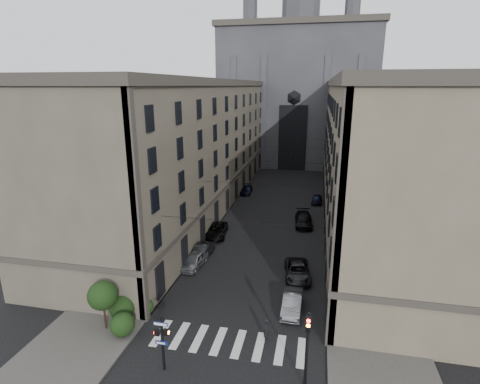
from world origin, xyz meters
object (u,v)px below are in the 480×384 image
Objects in this scene: car_left_far at (246,190)px; car_right_near at (292,303)px; gothic_tower at (298,86)px; car_left_midfar at (216,230)px; pedestrian_signal_left at (162,339)px; pedestrian at (267,329)px; car_left_midnear at (201,252)px; car_right_midfar at (304,220)px; car_right_midnear at (297,271)px; car_right_far at (317,199)px; car_left_near at (194,260)px; traffic_light_right at (307,342)px.

car_right_near is (10.35, -33.61, 0.08)m from car_left_far.
car_left_midfar is (-6.20, -50.86, -17.06)m from gothic_tower.
car_left_far is 35.17m from car_right_near.
pedestrian_signal_left is 7.69m from pedestrian.
car_right_midfar reaches higher than car_left_midnear.
car_right_midnear is at bearing -45.59° from car_left_midfar.
gothic_tower reaches higher than car_left_midfar.
car_right_near is 30.54m from car_right_far.
car_left_near is 0.95× the size of car_left_midnear.
car_right_near is at bearing -75.00° from car_left_far.
pedestrian_signal_left is 2.30× the size of pedestrian.
pedestrian_signal_left is 0.89× the size of car_left_midnear.
car_left_midnear is at bearing 45.09° from pedestrian.
car_right_midnear is 1.35× the size of car_right_far.
car_left_far is (0.05, 27.84, -0.09)m from car_left_near.
gothic_tower is 13.56× the size of car_left_near.
car_left_midfar reaches higher than car_right_far.
car_left_near is 0.84× the size of car_right_midnear.
car_left_near is 0.80× the size of car_left_midfar.
car_right_midfar is 1.43× the size of car_right_far.
car_left_far is 0.86× the size of car_right_midnear.
car_left_midnear is 1.03× the size of car_right_near.
car_left_midfar is 12.02m from car_right_midfar.
gothic_tower is 12.93× the size of car_left_midnear.
car_right_far reaches higher than car_left_far.
gothic_tower is 71.19m from pedestrian.
car_right_near is (-1.40, 8.03, -2.57)m from traffic_light_right.
car_right_midfar is at bearing 92.84° from traffic_light_right.
gothic_tower reaches higher than car_left_midnear.
car_left_midnear reaches higher than car_right_far.
gothic_tower is 48.13m from car_right_midfar.
car_left_midfar is at bearing -122.37° from car_right_far.
car_left_midfar reaches higher than car_left_far.
car_left_midnear is at bearing -113.82° from car_right_far.
car_left_midnear reaches higher than car_right_near.
car_left_far is at bearing 95.34° from car_left_midnear.
car_left_far is 16.96m from car_right_midfar.
car_left_near reaches higher than car_right_midnear.
car_right_midfar reaches higher than car_right_midnear.
pedestrian_signal_left is 0.94× the size of car_left_near.
car_left_midfar is at bearing 126.97° from car_right_near.
traffic_light_right reaches higher than pedestrian_signal_left.
car_left_far is 12.37m from car_right_far.
gothic_tower reaches higher than car_left_far.
car_left_near is 13.25m from pedestrian.
car_left_midfar is at bearing -155.05° from car_right_midfar.
car_right_midfar is at bearing -84.65° from gothic_tower.
traffic_light_right is (9.11, 0.42, 0.97)m from pedestrian_signal_left.
gothic_tower is 61.96m from car_left_near.
pedestrian reaches higher than car_right_far.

